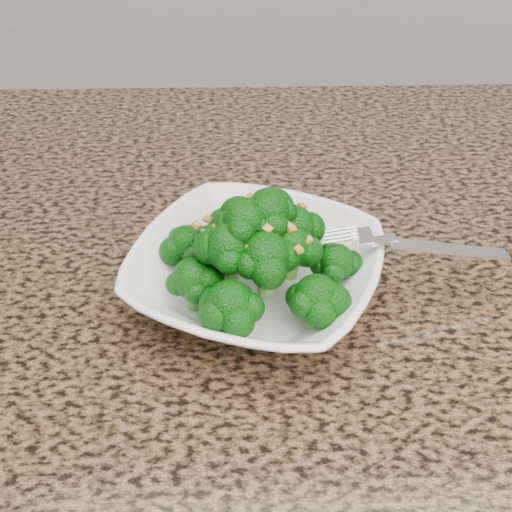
{
  "coord_description": "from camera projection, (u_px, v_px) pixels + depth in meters",
  "views": [
    {
      "loc": [
        -0.12,
        -0.13,
        1.31
      ],
      "look_at": [
        -0.11,
        0.33,
        0.95
      ],
      "focal_mm": 45.0,
      "sensor_mm": 36.0,
      "label": 1
    }
  ],
  "objects": [
    {
      "name": "fork",
      "position": [
        388.0,
        240.0,
        0.58
      ],
      "size": [
        0.2,
        0.05,
        0.01
      ],
      "primitive_type": null,
      "rotation": [
        0.0,
        0.0,
        0.1
      ],
      "color": "silver",
      "rests_on": "bowl"
    },
    {
      "name": "broccoli_pile",
      "position": [
        256.0,
        217.0,
        0.56
      ],
      "size": [
        0.2,
        0.2,
        0.08
      ],
      "primitive_type": null,
      "color": "#095009",
      "rests_on": "bowl"
    },
    {
      "name": "garlic_topping",
      "position": [
        256.0,
        177.0,
        0.53
      ],
      "size": [
        0.12,
        0.12,
        0.01
      ],
      "primitive_type": null,
      "color": "orange",
      "rests_on": "broccoli_pile"
    },
    {
      "name": "granite_counter",
      "position": [
        369.0,
        328.0,
        0.6
      ],
      "size": [
        1.64,
        1.04,
        0.03
      ],
      "primitive_type": "cube",
      "color": "brown",
      "rests_on": "cabinet"
    },
    {
      "name": "bowl",
      "position": [
        256.0,
        275.0,
        0.6
      ],
      "size": [
        0.3,
        0.3,
        0.06
      ],
      "primitive_type": "imported",
      "rotation": [
        0.0,
        0.0,
        -0.4
      ],
      "color": "white",
      "rests_on": "granite_counter"
    }
  ]
}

